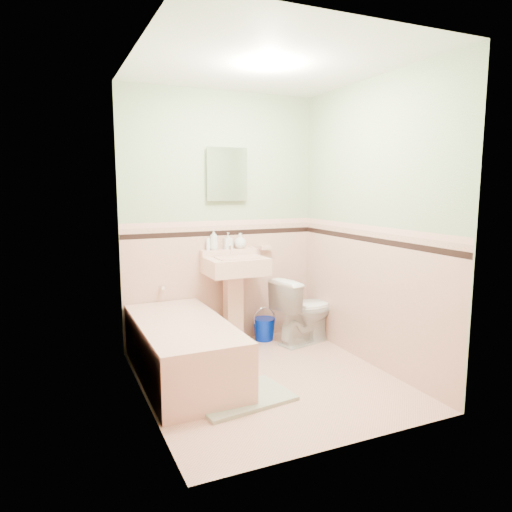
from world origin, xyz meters
name	(u,v)px	position (x,y,z in m)	size (l,w,h in m)	color
floor	(268,379)	(0.00, 0.00, 0.00)	(2.20, 2.20, 0.00)	#E5AE96
ceiling	(270,63)	(0.00, 0.00, 2.50)	(2.20, 2.20, 0.00)	white
wall_back	(221,220)	(0.00, 1.10, 1.25)	(2.50, 2.50, 0.00)	beige
wall_front	(351,245)	(0.00, -1.10, 1.25)	(2.50, 2.50, 0.00)	beige
wall_left	(141,234)	(-1.00, 0.00, 1.25)	(2.50, 2.50, 0.00)	beige
wall_right	(372,225)	(1.00, 0.00, 1.25)	(2.50, 2.50, 0.00)	beige
wainscot_back	(222,284)	(0.00, 1.09, 0.60)	(2.00, 2.00, 0.00)	beige
wainscot_front	(347,352)	(0.00, -1.09, 0.60)	(2.00, 2.00, 0.00)	beige
wainscot_left	(146,323)	(-0.99, 0.00, 0.60)	(2.20, 2.20, 0.00)	beige
wainscot_right	(368,297)	(0.99, 0.00, 0.60)	(2.20, 2.20, 0.00)	beige
accent_back	(222,233)	(0.00, 1.08, 1.12)	(2.00, 2.00, 0.00)	black
accent_front	(349,266)	(0.00, -1.08, 1.12)	(2.00, 2.00, 0.00)	black
accent_left	(144,252)	(-0.98, 0.00, 1.12)	(2.20, 2.20, 0.00)	black
accent_right	(370,240)	(0.98, 0.00, 1.12)	(2.20, 2.20, 0.00)	black
cap_back	(222,223)	(0.00, 1.08, 1.22)	(2.00, 2.00, 0.00)	#E5AB9A
cap_front	(349,249)	(0.00, -1.08, 1.22)	(2.00, 2.00, 0.00)	#E5AB9A
cap_left	(144,238)	(-0.98, 0.00, 1.22)	(2.20, 2.20, 0.00)	#E5AB9A
cap_right	(370,228)	(0.98, 0.00, 1.22)	(2.20, 2.20, 0.00)	#E5AB9A
bathtub	(183,351)	(-0.63, 0.33, 0.23)	(0.70, 1.50, 0.45)	beige
tub_faucet	(162,287)	(-0.63, 1.05, 0.63)	(0.04, 0.04, 0.12)	silver
sink	(235,303)	(0.05, 0.86, 0.45)	(0.57, 0.48, 0.90)	beige
sink_faucet	(230,251)	(0.05, 1.00, 0.95)	(0.02, 0.02, 0.10)	silver
medicine_cabinet	(227,174)	(0.05, 1.07, 1.70)	(0.40, 0.04, 0.50)	white
soap_dish	(265,248)	(0.47, 1.06, 0.95)	(0.12, 0.07, 0.04)	beige
soap_bottle_left	(214,239)	(-0.10, 1.04, 1.06)	(0.08, 0.08, 0.20)	#B2B2B2
soap_bottle_mid	(228,241)	(0.05, 1.04, 1.04)	(0.07, 0.08, 0.16)	#B2B2B2
soap_bottle_right	(240,241)	(0.18, 1.04, 1.04)	(0.12, 0.12, 0.15)	#B2B2B2
tube	(208,244)	(-0.16, 1.04, 1.02)	(0.04, 0.04, 0.12)	white
toilet	(304,310)	(0.74, 0.70, 0.34)	(0.38, 0.66, 0.68)	white
bucket	(264,329)	(0.40, 0.93, 0.11)	(0.23, 0.23, 0.23)	#001EBC
bath_mat	(242,397)	(-0.34, -0.25, 0.01)	(0.72, 0.48, 0.03)	gray
shoe	(236,393)	(-0.39, -0.25, 0.06)	(0.16, 0.08, 0.07)	#BF1E59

